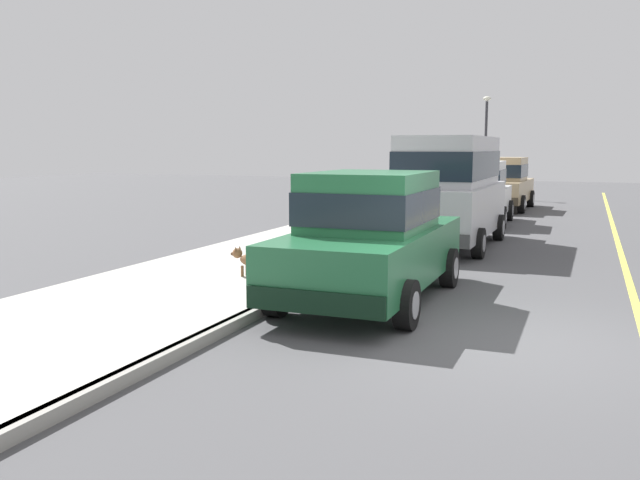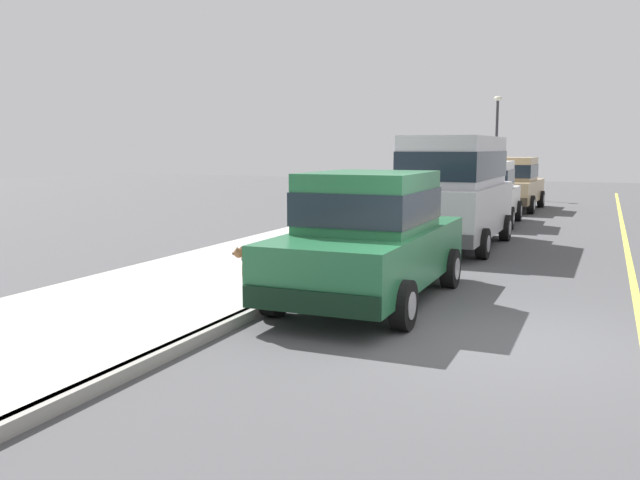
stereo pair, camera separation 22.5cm
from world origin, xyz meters
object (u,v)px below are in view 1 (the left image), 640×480
(car_silver_van, at_px, (449,186))
(car_tan_sedan, at_px, (502,183))
(car_green_sedan, at_px, (371,236))
(dog_brown, at_px, (248,259))
(car_white_hatchback, at_px, (477,191))
(street_lamp, at_px, (486,134))

(car_silver_van, distance_m, car_tan_sedan, 10.12)
(car_green_sedan, xyz_separation_m, dog_brown, (-2.26, 0.38, -0.55))
(car_green_sedan, bearing_deg, car_white_hatchback, 90.79)
(car_green_sedan, relative_size, dog_brown, 6.15)
(car_tan_sedan, bearing_deg, car_green_sedan, -89.89)
(car_silver_van, distance_m, car_white_hatchback, 4.95)
(car_white_hatchback, bearing_deg, dog_brown, -101.29)
(car_white_hatchback, height_order, dog_brown, car_white_hatchback)
(car_green_sedan, relative_size, car_white_hatchback, 1.20)
(car_green_sedan, height_order, car_tan_sedan, same)
(car_white_hatchback, xyz_separation_m, street_lamp, (-1.32, 10.87, 1.93))
(car_green_sedan, bearing_deg, dog_brown, 170.51)
(car_silver_van, bearing_deg, car_green_sedan, -89.75)
(car_silver_van, distance_m, street_lamp, 15.93)
(car_tan_sedan, height_order, dog_brown, car_tan_sedan)
(car_green_sedan, bearing_deg, street_lamp, 93.87)
(car_white_hatchback, height_order, car_tan_sedan, car_tan_sedan)
(car_white_hatchback, distance_m, street_lamp, 11.12)
(car_green_sedan, height_order, car_white_hatchback, car_green_sedan)
(street_lamp, bearing_deg, dog_brown, -92.10)
(car_silver_van, relative_size, dog_brown, 6.58)
(car_tan_sedan, bearing_deg, street_lamp, 104.24)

